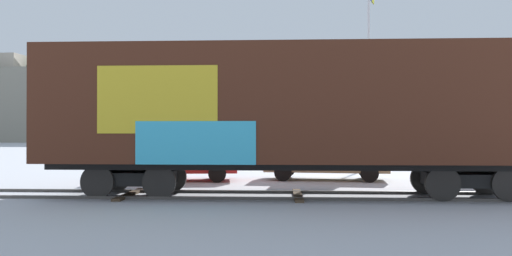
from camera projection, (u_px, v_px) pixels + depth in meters
The scene contains 8 objects.
ground_plane at pixel (272, 196), 13.70m from camera, with size 260.00×260.00×0.00m, color #B2B5BC.
track at pixel (304, 195), 13.66m from camera, with size 60.01×2.67×0.08m.
freight_car at pixel (298, 108), 13.68m from camera, with size 14.04×3.06×4.37m.
flagpole at pixel (370, 54), 24.25m from camera, with size 0.59×1.31×9.35m.
hillside at pixel (278, 108), 91.75m from camera, with size 159.85×31.79×16.76m.
parked_car_red at pixel (175, 158), 18.16m from camera, with size 4.64×2.31×1.63m.
parked_car_tan at pixel (325, 158), 18.49m from camera, with size 4.72×2.28×1.69m.
parked_car_silver at pixel (490, 158), 18.13m from camera, with size 4.87×2.33×1.66m.
Camera 1 is at (0.20, -13.72, 1.84)m, focal length 34.23 mm.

